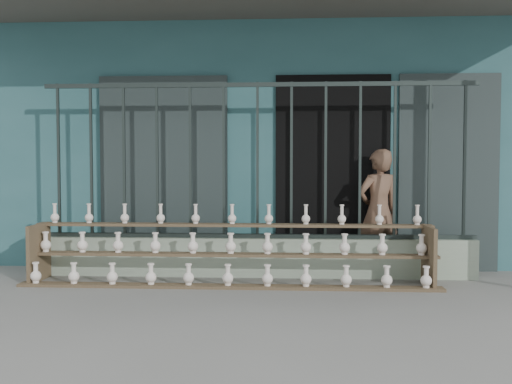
{
  "coord_description": "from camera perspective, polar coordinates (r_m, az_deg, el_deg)",
  "views": [
    {
      "loc": [
        0.36,
        -5.28,
        1.31
      ],
      "look_at": [
        0.0,
        1.0,
        1.0
      ],
      "focal_mm": 40.0,
      "sensor_mm": 36.0,
      "label": 1
    }
  ],
  "objects": [
    {
      "name": "ground",
      "position": [
        5.45,
        -0.61,
        -11.08
      ],
      "size": [
        60.0,
        60.0,
        0.0
      ],
      "primitive_type": "plane",
      "color": "slate"
    },
    {
      "name": "workshop_building",
      "position": [
        9.52,
        1.14,
        4.69
      ],
      "size": [
        7.4,
        6.6,
        3.21
      ],
      "color": "#2F6064",
      "rests_on": "ground"
    },
    {
      "name": "parapet_wall",
      "position": [
        6.68,
        0.15,
        -6.53
      ],
      "size": [
        5.0,
        0.2,
        0.45
      ],
      "primitive_type": "cube",
      "color": "#9BAD94",
      "rests_on": "ground"
    },
    {
      "name": "security_fence",
      "position": [
        6.59,
        0.15,
        3.16
      ],
      "size": [
        5.0,
        0.04,
        1.8
      ],
      "color": "#283330",
      "rests_on": "parapet_wall"
    },
    {
      "name": "shelf_rack",
      "position": [
        6.27,
        -2.62,
        -5.91
      ],
      "size": [
        4.5,
        0.68,
        0.85
      ],
      "color": "brown",
      "rests_on": "ground"
    },
    {
      "name": "elderly_woman",
      "position": [
        6.97,
        12.15,
        -1.91
      ],
      "size": [
        0.64,
        0.54,
        1.49
      ],
      "primitive_type": "imported",
      "rotation": [
        0.0,
        0.0,
        3.55
      ],
      "color": "brown",
      "rests_on": "ground"
    }
  ]
}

